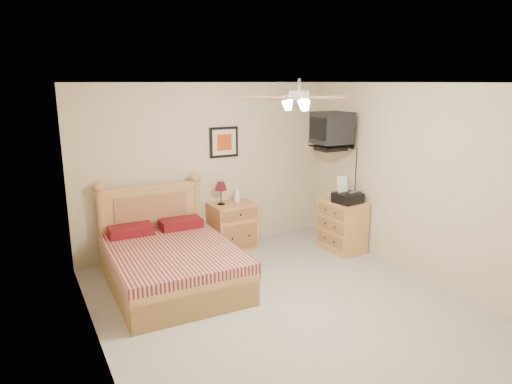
{
  "coord_description": "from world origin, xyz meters",
  "views": [
    {
      "loc": [
        -2.54,
        -4.05,
        2.51
      ],
      "look_at": [
        0.11,
        0.9,
        1.15
      ],
      "focal_mm": 32.0,
      "sensor_mm": 36.0,
      "label": 1
    }
  ],
  "objects": [
    {
      "name": "ceiling_fan",
      "position": [
        0.0,
        -0.2,
        2.36
      ],
      "size": [
        1.14,
        1.14,
        0.28
      ],
      "primitive_type": null,
      "color": "white",
      "rests_on": "ceiling"
    },
    {
      "name": "wall_tv",
      "position": [
        1.75,
        1.34,
        1.81
      ],
      "size": [
        0.56,
        0.46,
        0.58
      ],
      "primitive_type": null,
      "color": "black",
      "rests_on": "wall_right"
    },
    {
      "name": "wall_back",
      "position": [
        0.0,
        2.25,
        1.25
      ],
      "size": [
        4.0,
        0.04,
        2.5
      ],
      "primitive_type": "cube",
      "color": "beige",
      "rests_on": "ground"
    },
    {
      "name": "table_lamp",
      "position": [
        0.12,
        2.04,
        0.88
      ],
      "size": [
        0.21,
        0.21,
        0.35
      ],
      "primitive_type": null,
      "rotation": [
        0.0,
        0.0,
        -0.11
      ],
      "color": "maroon",
      "rests_on": "nightstand"
    },
    {
      "name": "magazine_lower",
      "position": [
        1.73,
        1.35,
        0.79
      ],
      "size": [
        0.3,
        0.34,
        0.03
      ],
      "primitive_type": "imported",
      "rotation": [
        0.0,
        0.0,
        0.37
      ],
      "color": "beige",
      "rests_on": "dresser"
    },
    {
      "name": "dresser",
      "position": [
        1.73,
        1.15,
        0.39
      ],
      "size": [
        0.48,
        0.68,
        0.78
      ],
      "primitive_type": "cube",
      "rotation": [
        0.0,
        0.0,
        0.04
      ],
      "color": "tan",
      "rests_on": "ground"
    },
    {
      "name": "lotion_bottle",
      "position": [
        0.4,
        2.06,
        0.83
      ],
      "size": [
        0.1,
        0.1,
        0.24
      ],
      "primitive_type": "imported",
      "rotation": [
        0.0,
        0.0,
        0.09
      ],
      "color": "white",
      "rests_on": "nightstand"
    },
    {
      "name": "wall_right",
      "position": [
        2.0,
        0.0,
        1.25
      ],
      "size": [
        0.04,
        4.5,
        2.5
      ],
      "primitive_type": "cube",
      "color": "beige",
      "rests_on": "ground"
    },
    {
      "name": "magazine_upper",
      "position": [
        1.76,
        1.38,
        0.82
      ],
      "size": [
        0.26,
        0.33,
        0.02
      ],
      "primitive_type": "imported",
      "rotation": [
        0.0,
        0.0,
        -0.15
      ],
      "color": "gray",
      "rests_on": "magazine_lower"
    },
    {
      "name": "framed_picture",
      "position": [
        0.27,
        2.23,
        1.62
      ],
      "size": [
        0.46,
        0.04,
        0.46
      ],
      "primitive_type": "cube",
      "color": "black",
      "rests_on": "wall_back"
    },
    {
      "name": "wall_front",
      "position": [
        0.0,
        -2.25,
        1.25
      ],
      "size": [
        4.0,
        0.04,
        2.5
      ],
      "primitive_type": "cube",
      "color": "beige",
      "rests_on": "ground"
    },
    {
      "name": "nightstand",
      "position": [
        0.29,
        2.0,
        0.35
      ],
      "size": [
        0.68,
        0.52,
        0.71
      ],
      "primitive_type": "cube",
      "rotation": [
        0.0,
        0.0,
        0.05
      ],
      "color": "#C57B40",
      "rests_on": "ground"
    },
    {
      "name": "floor",
      "position": [
        0.0,
        0.0,
        0.0
      ],
      "size": [
        4.5,
        4.5,
        0.0
      ],
      "primitive_type": "plane",
      "color": "#A39D93",
      "rests_on": "ground"
    },
    {
      "name": "wall_left",
      "position": [
        -2.0,
        0.0,
        1.25
      ],
      "size": [
        0.04,
        4.5,
        2.5
      ],
      "primitive_type": "cube",
      "color": "beige",
      "rests_on": "ground"
    },
    {
      "name": "fax_machine",
      "position": [
        1.7,
        1.02,
        0.97
      ],
      "size": [
        0.41,
        0.43,
        0.38
      ],
      "primitive_type": null,
      "rotation": [
        0.0,
        0.0,
        0.15
      ],
      "color": "black",
      "rests_on": "dresser"
    },
    {
      "name": "ceiling",
      "position": [
        0.0,
        0.0,
        2.5
      ],
      "size": [
        4.0,
        4.5,
        0.04
      ],
      "primitive_type": "cube",
      "color": "white",
      "rests_on": "ground"
    },
    {
      "name": "bed",
      "position": [
        -0.95,
        1.12,
        0.62
      ],
      "size": [
        1.49,
        1.94,
        1.24
      ],
      "primitive_type": null,
      "rotation": [
        0.0,
        0.0,
        -0.02
      ],
      "color": "#9F733F",
      "rests_on": "ground"
    }
  ]
}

